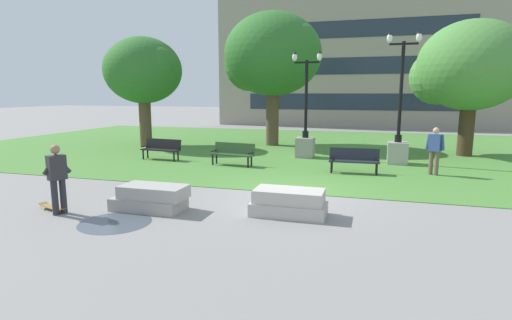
# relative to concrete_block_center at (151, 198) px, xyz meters

# --- Properties ---
(ground_plane) EXTENTS (140.00, 140.00, 0.00)m
(ground_plane) POSITION_rel_concrete_block_center_xyz_m (3.01, 2.63, -0.31)
(ground_plane) COLOR gray
(grass_lawn) EXTENTS (40.00, 20.00, 0.02)m
(grass_lawn) POSITION_rel_concrete_block_center_xyz_m (3.01, 12.63, -0.30)
(grass_lawn) COLOR #4C8438
(grass_lawn) RESTS_ON ground
(concrete_block_center) EXTENTS (1.89, 0.90, 0.64)m
(concrete_block_center) POSITION_rel_concrete_block_center_xyz_m (0.00, 0.00, 0.00)
(concrete_block_center) COLOR #9E9991
(concrete_block_center) RESTS_ON ground
(concrete_block_left) EXTENTS (1.80, 0.90, 0.64)m
(concrete_block_left) POSITION_rel_concrete_block_center_xyz_m (3.44, 0.54, 0.00)
(concrete_block_left) COLOR #B2ADA3
(concrete_block_left) RESTS_ON ground
(person_skateboarder) EXTENTS (0.47, 0.56, 1.71)m
(person_skateboarder) POSITION_rel_concrete_block_center_xyz_m (-1.96, -0.94, 0.66)
(person_skateboarder) COLOR #28282D
(person_skateboarder) RESTS_ON ground
(skateboard) EXTENTS (1.03, 0.53, 0.14)m
(skateboard) POSITION_rel_concrete_block_center_xyz_m (-2.35, -0.77, -0.22)
(skateboard) COLOR olive
(skateboard) RESTS_ON ground
(puddle) EXTENTS (1.63, 1.63, 0.01)m
(puddle) POSITION_rel_concrete_block_center_xyz_m (-0.25, -1.15, -0.30)
(puddle) COLOR #47515B
(puddle) RESTS_ON ground
(park_bench_near_left) EXTENTS (1.84, 0.69, 0.90)m
(park_bench_near_left) POSITION_rel_concrete_block_center_xyz_m (-3.63, 6.94, 0.23)
(park_bench_near_left) COLOR black
(park_bench_near_left) RESTS_ON grass_lawn
(park_bench_near_right) EXTENTS (1.82, 0.60, 0.90)m
(park_bench_near_right) POSITION_rel_concrete_block_center_xyz_m (4.69, 6.25, 0.23)
(park_bench_near_right) COLOR #1E232D
(park_bench_near_right) RESTS_ON grass_lawn
(park_bench_far_left) EXTENTS (1.85, 0.75, 0.90)m
(park_bench_far_left) POSITION_rel_concrete_block_center_xyz_m (-0.13, 6.51, 0.23)
(park_bench_far_left) COLOR #284723
(park_bench_far_left) RESTS_ON grass_lawn
(lamp_post_left) EXTENTS (1.32, 0.80, 5.34)m
(lamp_post_left) POSITION_rel_concrete_block_center_xyz_m (6.32, 8.81, 0.79)
(lamp_post_left) COLOR #ADA89E
(lamp_post_left) RESTS_ON grass_lawn
(lamp_post_right) EXTENTS (1.32, 0.80, 4.75)m
(lamp_post_right) POSITION_rel_concrete_block_center_xyz_m (2.35, 9.41, 0.69)
(lamp_post_right) COLOR gray
(lamp_post_right) RESTS_ON grass_lawn
(tree_near_right) EXTENTS (5.59, 5.33, 7.27)m
(tree_near_right) POSITION_rel_concrete_block_center_xyz_m (-0.23, 13.22, 4.64)
(tree_near_right) COLOR brown
(tree_near_right) RESTS_ON grass_lawn
(tree_near_left) EXTENTS (5.02, 4.78, 6.17)m
(tree_near_left) POSITION_rel_concrete_block_center_xyz_m (9.41, 11.98, 3.79)
(tree_near_left) COLOR #42301E
(tree_near_left) RESTS_ON grass_lawn
(tree_far_right) EXTENTS (4.39, 4.18, 5.90)m
(tree_far_right) POSITION_rel_concrete_block_center_xyz_m (-6.87, 10.85, 3.77)
(tree_far_right) COLOR brown
(tree_far_right) RESTS_ON grass_lawn
(person_bystander_near_lawn) EXTENTS (0.66, 0.40, 1.71)m
(person_bystander_near_lawn) POSITION_rel_concrete_block_center_xyz_m (7.45, 6.69, 0.68)
(person_bystander_near_lawn) COLOR brown
(person_bystander_near_lawn) RESTS_ON grass_lawn
(building_facade_distant) EXTENTS (24.44, 1.03, 13.83)m
(building_facade_distant) POSITION_rel_concrete_block_center_xyz_m (3.55, 27.12, 6.60)
(building_facade_distant) COLOR gray
(building_facade_distant) RESTS_ON ground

